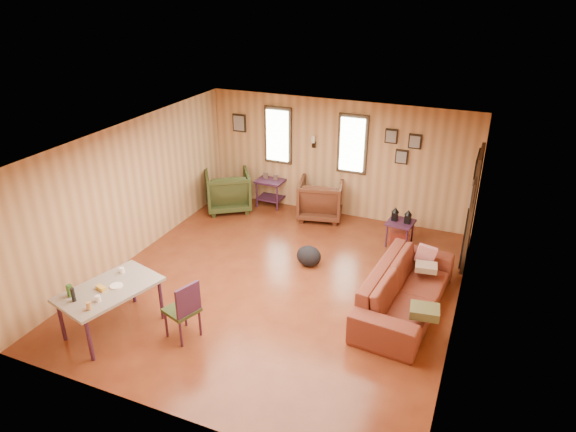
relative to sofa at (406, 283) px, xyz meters
name	(u,v)px	position (x,y,z in m)	size (l,w,h in m)	color
room	(295,212)	(-1.85, 0.19, 0.74)	(5.54, 6.04, 2.44)	brown
sofa	(406,283)	(0.00, 0.00, 0.00)	(2.38, 0.70, 0.93)	maroon
recliner_brown	(321,197)	(-2.25, 2.59, -0.02)	(0.87, 0.82, 0.90)	#4F2817
recliner_green	(228,189)	(-4.21, 2.21, 0.00)	(0.90, 0.84, 0.93)	#303A1A
end_table	(271,188)	(-3.44, 2.74, -0.05)	(0.59, 0.54, 0.74)	#421D39
side_table	(401,220)	(-0.49, 2.00, 0.04)	(0.51, 0.51, 0.74)	#421D39
cooler	(399,237)	(-0.51, 2.08, -0.34)	(0.41, 0.34, 0.25)	maroon
backpack	(309,256)	(-1.77, 0.65, -0.28)	(0.45, 0.35, 0.37)	black
sofa_pillows	(425,284)	(0.27, 0.03, 0.03)	(0.61, 1.68, 0.34)	#4D4D2B
dining_table	(109,292)	(-3.70, -2.06, 0.15)	(1.13, 1.50, 0.88)	gray
dining_chair	(184,308)	(-2.64, -1.83, 0.04)	(0.51, 0.51, 0.90)	#303A1A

